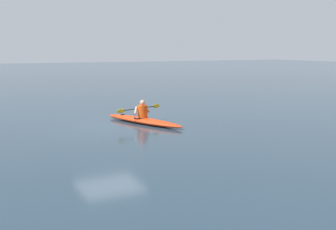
# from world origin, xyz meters

# --- Properties ---
(ground_plane) EXTENTS (160.00, 160.00, 0.00)m
(ground_plane) POSITION_xyz_m (0.00, 0.00, 0.00)
(ground_plane) COLOR #233847
(kayak) EXTENTS (2.04, 4.24, 0.24)m
(kayak) POSITION_xyz_m (-1.45, 0.10, 0.12)
(kayak) COLOR red
(kayak) RESTS_ON ground
(kayaker) EXTENTS (2.25, 0.82, 0.72)m
(kayaker) POSITION_xyz_m (-1.43, 0.05, 0.54)
(kayaker) COLOR #E04C14
(kayaker) RESTS_ON kayak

